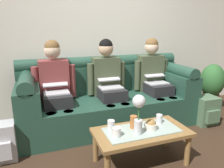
{
  "coord_description": "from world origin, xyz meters",
  "views": [
    {
      "loc": [
        -0.95,
        -1.62,
        1.37
      ],
      "look_at": [
        -0.03,
        0.94,
        0.66
      ],
      "focal_mm": 34.61,
      "sensor_mm": 36.0,
      "label": 1
    }
  ],
  "objects_px": {
    "cup_near_right": "(111,125)",
    "flower_vase": "(139,110)",
    "backpack_right": "(206,111)",
    "potted_plant": "(212,84)",
    "person_middle": "(108,80)",
    "couch": "(108,99)",
    "backpack_left": "(2,143)",
    "snack_bowl": "(151,125)",
    "cup_far_center": "(134,122)",
    "person_right": "(153,76)",
    "person_left": "(55,84)",
    "coffee_table": "(141,135)",
    "cup_near_left": "(116,132)",
    "cup_far_left": "(159,119)"
  },
  "relations": [
    {
      "from": "cup_near_right",
      "to": "flower_vase",
      "type": "bearing_deg",
      "value": -35.88
    },
    {
      "from": "backpack_right",
      "to": "potted_plant",
      "type": "xyz_separation_m",
      "value": [
        0.53,
        0.47,
        0.23
      ]
    },
    {
      "from": "person_middle",
      "to": "couch",
      "type": "bearing_deg",
      "value": 90.0
    },
    {
      "from": "flower_vase",
      "to": "backpack_left",
      "type": "distance_m",
      "value": 1.47
    },
    {
      "from": "snack_bowl",
      "to": "cup_far_center",
      "type": "height_order",
      "value": "cup_far_center"
    },
    {
      "from": "couch",
      "to": "flower_vase",
      "type": "bearing_deg",
      "value": -93.87
    },
    {
      "from": "cup_far_center",
      "to": "potted_plant",
      "type": "relative_size",
      "value": 0.16
    },
    {
      "from": "person_right",
      "to": "cup_far_center",
      "type": "relative_size",
      "value": 9.49
    },
    {
      "from": "backpack_right",
      "to": "potted_plant",
      "type": "relative_size",
      "value": 0.52
    },
    {
      "from": "couch",
      "to": "person_middle",
      "type": "bearing_deg",
      "value": -90.0
    },
    {
      "from": "person_left",
      "to": "flower_vase",
      "type": "height_order",
      "value": "person_left"
    },
    {
      "from": "flower_vase",
      "to": "backpack_left",
      "type": "bearing_deg",
      "value": 154.57
    },
    {
      "from": "flower_vase",
      "to": "potted_plant",
      "type": "xyz_separation_m",
      "value": [
        1.94,
        1.07,
        -0.19
      ]
    },
    {
      "from": "couch",
      "to": "backpack_left",
      "type": "bearing_deg",
      "value": -159.92
    },
    {
      "from": "coffee_table",
      "to": "cup_far_center",
      "type": "xyz_separation_m",
      "value": [
        -0.06,
        0.06,
        0.12
      ]
    },
    {
      "from": "person_middle",
      "to": "cup_near_right",
      "type": "bearing_deg",
      "value": -107.36
    },
    {
      "from": "person_middle",
      "to": "cup_near_left",
      "type": "xyz_separation_m",
      "value": [
        -0.29,
        -1.07,
        -0.23
      ]
    },
    {
      "from": "cup_near_left",
      "to": "person_right",
      "type": "bearing_deg",
      "value": 46.59
    },
    {
      "from": "person_left",
      "to": "person_right",
      "type": "relative_size",
      "value": 1.0
    },
    {
      "from": "cup_near_left",
      "to": "cup_far_left",
      "type": "distance_m",
      "value": 0.55
    },
    {
      "from": "cup_far_center",
      "to": "potted_plant",
      "type": "bearing_deg",
      "value": 26.06
    },
    {
      "from": "person_left",
      "to": "cup_near_right",
      "type": "relative_size",
      "value": 11.82
    },
    {
      "from": "person_left",
      "to": "person_right",
      "type": "bearing_deg",
      "value": -0.0
    },
    {
      "from": "coffee_table",
      "to": "snack_bowl",
      "type": "relative_size",
      "value": 7.57
    },
    {
      "from": "flower_vase",
      "to": "cup_near_right",
      "type": "relative_size",
      "value": 3.79
    },
    {
      "from": "potted_plant",
      "to": "cup_far_left",
      "type": "bearing_deg",
      "value": -150.13
    },
    {
      "from": "cup_near_left",
      "to": "backpack_right",
      "type": "relative_size",
      "value": 0.22
    },
    {
      "from": "person_middle",
      "to": "coffee_table",
      "type": "bearing_deg",
      "value": -90.0
    },
    {
      "from": "couch",
      "to": "cup_far_center",
      "type": "bearing_deg",
      "value": -93.56
    },
    {
      "from": "cup_near_left",
      "to": "backpack_right",
      "type": "bearing_deg",
      "value": 19.68
    },
    {
      "from": "person_right",
      "to": "cup_far_center",
      "type": "xyz_separation_m",
      "value": [
        -0.79,
        -0.96,
        -0.21
      ]
    },
    {
      "from": "person_left",
      "to": "coffee_table",
      "type": "relative_size",
      "value": 1.27
    },
    {
      "from": "potted_plant",
      "to": "couch",
      "type": "bearing_deg",
      "value": 179.11
    },
    {
      "from": "snack_bowl",
      "to": "backpack_left",
      "type": "relative_size",
      "value": 0.31
    },
    {
      "from": "cup_near_left",
      "to": "backpack_left",
      "type": "relative_size",
      "value": 0.21
    },
    {
      "from": "person_middle",
      "to": "cup_far_center",
      "type": "distance_m",
      "value": 0.99
    },
    {
      "from": "cup_near_right",
      "to": "cup_far_left",
      "type": "relative_size",
      "value": 1.1
    },
    {
      "from": "snack_bowl",
      "to": "flower_vase",
      "type": "bearing_deg",
      "value": -165.32
    },
    {
      "from": "person_right",
      "to": "backpack_left",
      "type": "xyz_separation_m",
      "value": [
        -2.07,
        -0.49,
        -0.46
      ]
    },
    {
      "from": "backpack_left",
      "to": "person_left",
      "type": "bearing_deg",
      "value": 38.14
    },
    {
      "from": "couch",
      "to": "cup_near_left",
      "type": "relative_size",
      "value": 27.44
    },
    {
      "from": "coffee_table",
      "to": "cup_near_right",
      "type": "xyz_separation_m",
      "value": [
        -0.29,
        0.09,
        0.11
      ]
    },
    {
      "from": "cup_near_left",
      "to": "flower_vase",
      "type": "bearing_deg",
      "value": -6.01
    },
    {
      "from": "cup_near_right",
      "to": "person_right",
      "type": "bearing_deg",
      "value": 42.57
    },
    {
      "from": "potted_plant",
      "to": "backpack_right",
      "type": "bearing_deg",
      "value": -138.65
    },
    {
      "from": "cup_near_right",
      "to": "cup_far_left",
      "type": "bearing_deg",
      "value": -1.56
    },
    {
      "from": "person_middle",
      "to": "cup_far_center",
      "type": "bearing_deg",
      "value": -93.57
    },
    {
      "from": "person_left",
      "to": "cup_far_center",
      "type": "bearing_deg",
      "value": -55.37
    },
    {
      "from": "couch",
      "to": "potted_plant",
      "type": "relative_size",
      "value": 3.1
    },
    {
      "from": "couch",
      "to": "person_left",
      "type": "xyz_separation_m",
      "value": [
        -0.73,
        -0.0,
        0.29
      ]
    }
  ]
}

